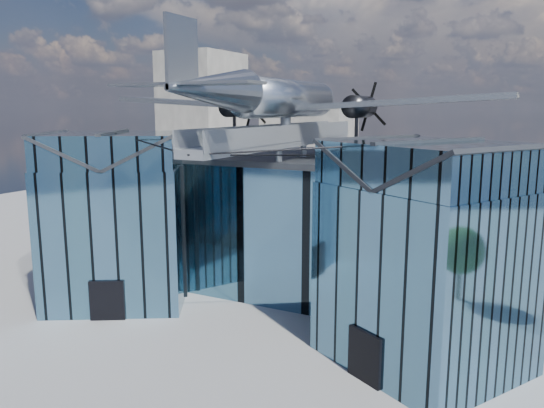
% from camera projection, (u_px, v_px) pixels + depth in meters
% --- Properties ---
extents(ground_plane, '(120.00, 120.00, 0.00)m').
position_uv_depth(ground_plane, '(258.00, 319.00, 34.09)').
color(ground_plane, gray).
extents(museum, '(32.88, 24.50, 17.60)m').
position_uv_depth(museum, '(296.00, 218.00, 38.20)').
color(museum, teal).
rests_on(museum, ground).
extents(bg_towers, '(77.00, 24.50, 26.00)m').
position_uv_depth(bg_towers, '(435.00, 132.00, 75.87)').
color(bg_towers, gray).
rests_on(bg_towers, ground).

